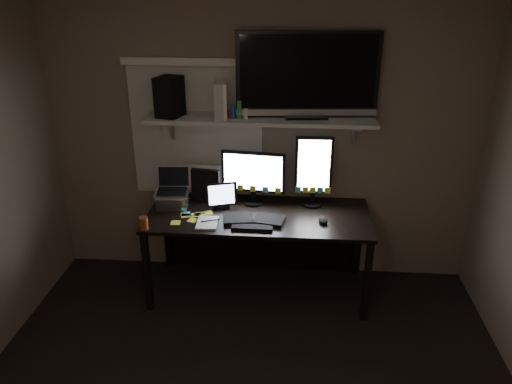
# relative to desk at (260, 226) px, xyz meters

# --- Properties ---
(back_wall) EXTENTS (3.60, 0.00, 3.60)m
(back_wall) POSITION_rel_desk_xyz_m (0.00, 0.25, 0.70)
(back_wall) COLOR #766555
(back_wall) RESTS_ON floor
(window_blinds) EXTENTS (1.10, 0.02, 1.10)m
(window_blinds) POSITION_rel_desk_xyz_m (-0.55, 0.24, 0.75)
(window_blinds) COLOR beige
(window_blinds) RESTS_ON back_wall
(desk) EXTENTS (1.80, 0.75, 0.73)m
(desk) POSITION_rel_desk_xyz_m (0.00, 0.00, 0.00)
(desk) COLOR black
(desk) RESTS_ON floor
(wall_shelf) EXTENTS (1.80, 0.35, 0.03)m
(wall_shelf) POSITION_rel_desk_xyz_m (0.00, 0.08, 0.91)
(wall_shelf) COLOR #BAB9B5
(wall_shelf) RESTS_ON back_wall
(monitor_landscape) EXTENTS (0.54, 0.12, 0.47)m
(monitor_landscape) POSITION_rel_desk_xyz_m (-0.06, 0.08, 0.41)
(monitor_landscape) COLOR black
(monitor_landscape) RESTS_ON desk
(monitor_portrait) EXTENTS (0.30, 0.06, 0.61)m
(monitor_portrait) POSITION_rel_desk_xyz_m (0.43, 0.09, 0.48)
(monitor_portrait) COLOR black
(monitor_portrait) RESTS_ON desk
(keyboard) EXTENTS (0.49, 0.20, 0.03)m
(keyboard) POSITION_rel_desk_xyz_m (-0.03, -0.26, 0.19)
(keyboard) COLOR black
(keyboard) RESTS_ON desk
(mouse) EXTENTS (0.09, 0.12, 0.04)m
(mouse) POSITION_rel_desk_xyz_m (0.51, -0.24, 0.20)
(mouse) COLOR black
(mouse) RESTS_ON desk
(notepad) EXTENTS (0.17, 0.23, 0.01)m
(notepad) POSITION_rel_desk_xyz_m (-0.39, -0.32, 0.18)
(notepad) COLOR silver
(notepad) RESTS_ON desk
(tablet) EXTENTS (0.27, 0.18, 0.22)m
(tablet) POSITION_rel_desk_xyz_m (-0.31, -0.03, 0.29)
(tablet) COLOR black
(tablet) RESTS_ON desk
(file_sorter) EXTENTS (0.26, 0.15, 0.31)m
(file_sorter) POSITION_rel_desk_xyz_m (-0.46, 0.13, 0.33)
(file_sorter) COLOR black
(file_sorter) RESTS_ON desk
(laptop) EXTENTS (0.30, 0.25, 0.32)m
(laptop) POSITION_rel_desk_xyz_m (-0.73, -0.04, 0.34)
(laptop) COLOR #AFAFB4
(laptop) RESTS_ON desk
(cup) EXTENTS (0.07, 0.07, 0.10)m
(cup) POSITION_rel_desk_xyz_m (-0.85, -0.45, 0.23)
(cup) COLOR brown
(cup) RESTS_ON desk
(sticky_notes) EXTENTS (0.38, 0.33, 0.00)m
(sticky_notes) POSITION_rel_desk_xyz_m (-0.50, -0.23, 0.18)
(sticky_notes) COLOR #F0F843
(sticky_notes) RESTS_ON desk
(tv) EXTENTS (1.11, 0.29, 0.66)m
(tv) POSITION_rel_desk_xyz_m (0.35, 0.11, 1.25)
(tv) COLOR black
(tv) RESTS_ON wall_shelf
(game_console) EXTENTS (0.12, 0.24, 0.28)m
(game_console) POSITION_rel_desk_xyz_m (-0.31, 0.07, 1.06)
(game_console) COLOR silver
(game_console) RESTS_ON wall_shelf
(speaker) EXTENTS (0.22, 0.25, 0.31)m
(speaker) POSITION_rel_desk_xyz_m (-0.71, 0.05, 1.08)
(speaker) COLOR black
(speaker) RESTS_ON wall_shelf
(bottles) EXTENTS (0.22, 0.05, 0.14)m
(bottles) POSITION_rel_desk_xyz_m (-0.19, 0.03, 1.00)
(bottles) COLOR #A50F0C
(bottles) RESTS_ON wall_shelf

